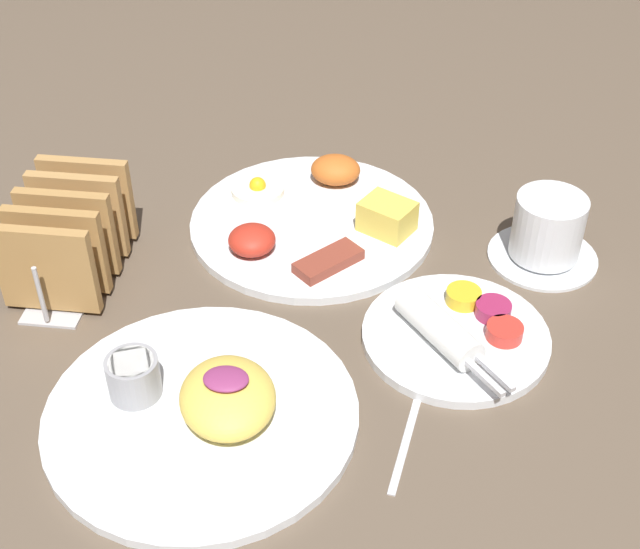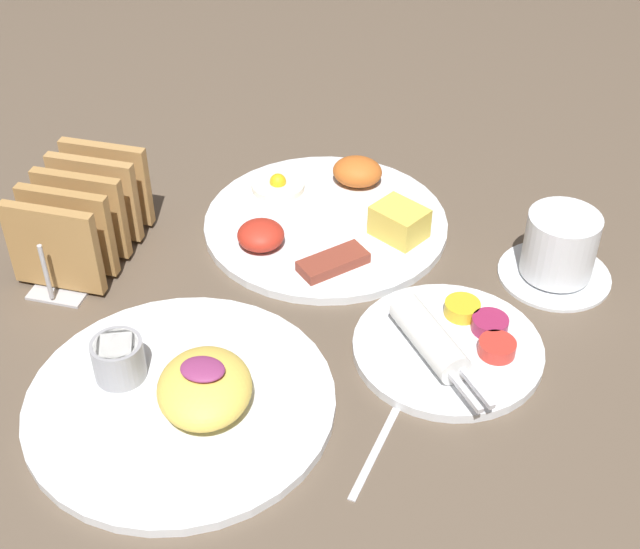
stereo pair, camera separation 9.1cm
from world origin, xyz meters
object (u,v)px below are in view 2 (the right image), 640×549
Objects in this scene: plate_condiments at (448,343)px; toast_rack at (83,217)px; coffee_cup at (559,250)px; plate_breakfast at (328,219)px; plate_foreground at (182,394)px.

toast_rack is (-0.41, 0.06, 0.04)m from plate_condiments.
plate_breakfast is at bearing 173.62° from coffee_cup.
plate_condiments is 0.68× the size of plate_foreground.
plate_breakfast is 1.55× the size of toast_rack.
toast_rack is at bearing 134.42° from plate_foreground.
toast_rack is 1.50× the size of coffee_cup.
toast_rack is at bearing -154.58° from plate_breakfast.
coffee_cup is (0.50, 0.09, -0.01)m from toast_rack.
coffee_cup is at bearing -6.38° from plate_breakfast.
coffee_cup is at bearing 9.88° from toast_rack.
coffee_cup is (0.09, 0.14, 0.03)m from plate_condiments.
plate_foreground reaches higher than plate_condiments.
toast_rack is (-0.18, 0.19, 0.03)m from plate_foreground.
plate_breakfast is 0.26m from coffee_cup.
plate_foreground is at bearing -45.58° from toast_rack.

